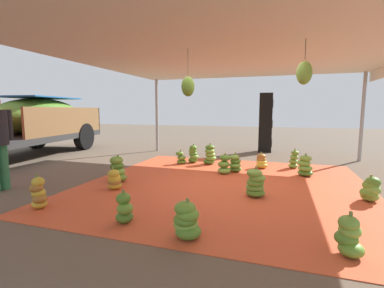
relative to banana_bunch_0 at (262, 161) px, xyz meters
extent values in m
plane|color=brown|center=(-1.84, 3.60, -0.19)|extent=(40.00, 40.00, 0.00)
cube|color=#D1512D|center=(-1.84, 0.60, -0.18)|extent=(5.50, 5.51, 0.01)
cylinder|color=#9EA0A5|center=(1.96, -2.70, 1.11)|extent=(0.10, 0.10, 2.60)
cylinder|color=#9EA0A5|center=(1.96, 3.90, 1.11)|extent=(0.10, 0.10, 2.60)
cube|color=beige|center=(-1.84, 0.60, 2.45)|extent=(8.00, 7.00, 0.06)
cylinder|color=#4C422D|center=(-2.39, 1.20, 2.18)|extent=(0.01, 0.01, 0.47)
ellipsoid|color=#60932D|center=(-2.39, 1.20, 1.75)|extent=(0.24, 0.24, 0.36)
cylinder|color=#4C422D|center=(-2.49, -0.76, 2.26)|extent=(0.01, 0.01, 0.32)
ellipsoid|color=#75A83D|center=(-2.49, -0.76, 1.90)|extent=(0.24, 0.24, 0.36)
ellipsoid|color=gold|center=(-0.03, -0.01, -0.10)|extent=(0.40, 0.40, 0.16)
ellipsoid|color=gold|center=(0.00, 0.00, -0.03)|extent=(0.31, 0.31, 0.16)
ellipsoid|color=#996628|center=(0.02, 0.01, 0.05)|extent=(0.28, 0.28, 0.16)
ellipsoid|color=#996628|center=(0.02, 0.01, 0.12)|extent=(0.29, 0.29, 0.16)
cylinder|color=olive|center=(0.00, 0.02, 0.18)|extent=(0.04, 0.04, 0.12)
ellipsoid|color=#518428|center=(0.14, 1.92, -0.10)|extent=(0.32, 0.32, 0.16)
ellipsoid|color=#6B9E38|center=(0.15, 1.88, -0.01)|extent=(0.27, 0.27, 0.16)
ellipsoid|color=#518428|center=(0.17, 1.92, 0.07)|extent=(0.33, 0.33, 0.16)
ellipsoid|color=#60932D|center=(0.16, 1.94, 0.16)|extent=(0.31, 0.31, 0.16)
ellipsoid|color=#518428|center=(0.15, 1.92, 0.25)|extent=(0.29, 0.29, 0.16)
cylinder|color=olive|center=(0.17, 1.91, 0.31)|extent=(0.04, 0.04, 0.12)
ellipsoid|color=gold|center=(-4.07, 3.04, -0.10)|extent=(0.30, 0.30, 0.15)
ellipsoid|color=#996628|center=(-4.09, 3.00, -0.02)|extent=(0.26, 0.26, 0.15)
ellipsoid|color=gold|center=(-4.09, 3.02, 0.07)|extent=(0.28, 0.28, 0.15)
ellipsoid|color=#996628|center=(-4.12, 3.03, 0.16)|extent=(0.22, 0.22, 0.15)
ellipsoid|color=gold|center=(-4.09, 3.01, 0.24)|extent=(0.25, 0.25, 0.15)
cylinder|color=olive|center=(-4.10, 3.02, 0.30)|extent=(0.04, 0.04, 0.12)
ellipsoid|color=#518428|center=(-0.63, 0.58, -0.11)|extent=(0.38, 0.38, 0.13)
ellipsoid|color=#6B9E38|center=(-0.68, 0.58, -0.01)|extent=(0.38, 0.38, 0.13)
ellipsoid|color=#518428|center=(-0.65, 0.58, 0.08)|extent=(0.30, 0.30, 0.13)
ellipsoid|color=#75A83D|center=(-0.68, 0.60, 0.18)|extent=(0.34, 0.34, 0.13)
cylinder|color=olive|center=(-0.65, 0.59, 0.24)|extent=(0.04, 0.04, 0.12)
ellipsoid|color=#477523|center=(-4.14, 1.50, -0.10)|extent=(0.33, 0.33, 0.16)
ellipsoid|color=#60932D|center=(-4.16, 1.47, 0.03)|extent=(0.28, 0.28, 0.16)
ellipsoid|color=#518428|center=(-4.15, 1.51, 0.16)|extent=(0.22, 0.22, 0.16)
cylinder|color=olive|center=(-4.15, 1.50, 0.22)|extent=(0.04, 0.04, 0.12)
ellipsoid|color=#477523|center=(0.08, 1.43, -0.11)|extent=(0.43, 0.43, 0.14)
ellipsoid|color=#6B9E38|center=(0.08, 1.37, -0.01)|extent=(0.40, 0.40, 0.14)
ellipsoid|color=#75A83D|center=(0.09, 1.40, 0.09)|extent=(0.39, 0.39, 0.14)
ellipsoid|color=#6B9E38|center=(0.07, 1.41, 0.19)|extent=(0.38, 0.38, 0.14)
ellipsoid|color=#477523|center=(0.11, 1.41, 0.29)|extent=(0.26, 0.26, 0.14)
cylinder|color=olive|center=(0.10, 1.40, 0.35)|extent=(0.04, 0.04, 0.12)
ellipsoid|color=#60932D|center=(-0.11, 2.17, -0.12)|extent=(0.37, 0.37, 0.12)
ellipsoid|color=#60932D|center=(-0.15, 2.16, 0.00)|extent=(0.27, 0.27, 0.12)
ellipsoid|color=#518428|center=(-0.15, 2.22, 0.11)|extent=(0.26, 0.26, 0.12)
cylinder|color=olive|center=(-0.14, 2.19, 0.17)|extent=(0.04, 0.04, 0.12)
ellipsoid|color=#477523|center=(-0.58, -1.01, -0.10)|extent=(0.46, 0.46, 0.14)
ellipsoid|color=#6B9E38|center=(-0.60, -1.00, 0.01)|extent=(0.41, 0.41, 0.14)
ellipsoid|color=#75A83D|center=(-0.57, -0.97, 0.12)|extent=(0.33, 0.33, 0.14)
ellipsoid|color=#75A83D|center=(-0.56, -1.00, 0.22)|extent=(0.34, 0.34, 0.14)
cylinder|color=olive|center=(-0.59, -1.00, 0.28)|extent=(0.04, 0.04, 0.12)
ellipsoid|color=#75A83D|center=(-0.94, 0.80, -0.10)|extent=(0.36, 0.36, 0.16)
ellipsoid|color=#60932D|center=(-0.94, 0.81, 0.05)|extent=(0.38, 0.38, 0.16)
ellipsoid|color=#518428|center=(-0.90, 0.79, 0.20)|extent=(0.34, 0.34, 0.16)
cylinder|color=olive|center=(-0.92, 0.78, 0.26)|extent=(0.04, 0.04, 0.12)
ellipsoid|color=#60932D|center=(-4.16, -1.17, -0.10)|extent=(0.33, 0.33, 0.16)
ellipsoid|color=#518428|center=(-4.11, -1.13, -0.01)|extent=(0.33, 0.33, 0.16)
ellipsoid|color=#75A83D|center=(-4.11, -1.16, 0.08)|extent=(0.25, 0.25, 0.16)
ellipsoid|color=#6B9E38|center=(-4.13, -1.14, 0.17)|extent=(0.28, 0.28, 0.16)
cylinder|color=olive|center=(-4.13, -1.15, 0.23)|extent=(0.04, 0.04, 0.12)
ellipsoid|color=#6B9E38|center=(0.23, -0.78, -0.11)|extent=(0.30, 0.30, 0.13)
ellipsoid|color=#6B9E38|center=(0.25, -0.79, 0.00)|extent=(0.30, 0.30, 0.13)
ellipsoid|color=#6B9E38|center=(0.24, -0.80, 0.11)|extent=(0.25, 0.25, 0.13)
ellipsoid|color=#60932D|center=(0.25, -0.82, 0.22)|extent=(0.27, 0.27, 0.13)
cylinder|color=olive|center=(0.23, -0.81, 0.28)|extent=(0.04, 0.04, 0.12)
ellipsoid|color=#518428|center=(-2.45, -0.06, -0.10)|extent=(0.46, 0.46, 0.14)
ellipsoid|color=#6B9E38|center=(-2.44, -0.05, -0.02)|extent=(0.34, 0.34, 0.14)
ellipsoid|color=#60932D|center=(-2.44, -0.05, 0.07)|extent=(0.37, 0.37, 0.14)
ellipsoid|color=#6B9E38|center=(-2.44, -0.08, 0.15)|extent=(0.33, 0.33, 0.14)
ellipsoid|color=#6B9E38|center=(-2.45, -0.04, 0.24)|extent=(0.36, 0.36, 0.14)
cylinder|color=olive|center=(-2.45, -0.06, 0.30)|extent=(0.04, 0.04, 0.12)
ellipsoid|color=#518428|center=(-4.30, 0.55, -0.09)|extent=(0.34, 0.34, 0.17)
ellipsoid|color=#75A83D|center=(-4.26, 0.59, -0.02)|extent=(0.42, 0.42, 0.17)
ellipsoid|color=#518428|center=(-4.28, 0.59, 0.04)|extent=(0.38, 0.38, 0.17)
ellipsoid|color=#60932D|center=(-4.29, 0.55, 0.11)|extent=(0.33, 0.33, 0.17)
ellipsoid|color=#60932D|center=(-4.29, 0.59, 0.18)|extent=(0.36, 0.36, 0.17)
cylinder|color=olive|center=(-4.28, 0.56, 0.24)|extent=(0.04, 0.04, 0.12)
ellipsoid|color=#60932D|center=(-2.33, 2.77, -0.09)|extent=(0.42, 0.42, 0.18)
ellipsoid|color=#75A83D|center=(-2.32, 2.80, 0.03)|extent=(0.44, 0.44, 0.18)
ellipsoid|color=#477523|center=(-2.31, 2.81, 0.15)|extent=(0.40, 0.40, 0.18)
ellipsoid|color=#6B9E38|center=(-2.32, 2.81, 0.27)|extent=(0.33, 0.33, 0.18)
cylinder|color=olive|center=(-2.30, 2.79, 0.33)|extent=(0.04, 0.04, 0.12)
ellipsoid|color=#75A83D|center=(-2.11, -1.88, -0.09)|extent=(0.38, 0.38, 0.17)
ellipsoid|color=#60932D|center=(-2.16, -1.85, -0.03)|extent=(0.36, 0.36, 0.17)
ellipsoid|color=#75A83D|center=(-2.16, -1.90, 0.03)|extent=(0.27, 0.27, 0.17)
ellipsoid|color=#60932D|center=(-2.14, -1.87, 0.09)|extent=(0.27, 0.27, 0.17)
ellipsoid|color=#518428|center=(-2.15, -1.90, 0.16)|extent=(0.28, 0.28, 0.17)
cylinder|color=olive|center=(-2.14, -1.87, 0.22)|extent=(0.04, 0.04, 0.12)
ellipsoid|color=gold|center=(-2.84, 2.52, -0.09)|extent=(0.31, 0.31, 0.16)
ellipsoid|color=#996628|center=(-2.85, 2.52, -0.04)|extent=(0.30, 0.30, 0.16)
ellipsoid|color=gold|center=(-2.85, 2.51, 0.02)|extent=(0.31, 0.31, 0.16)
ellipsoid|color=gold|center=(-2.86, 2.53, 0.08)|extent=(0.31, 0.31, 0.16)
ellipsoid|color=gold|center=(-2.88, 2.51, 0.13)|extent=(0.26, 0.26, 0.16)
cylinder|color=olive|center=(-2.87, 2.53, 0.19)|extent=(0.04, 0.04, 0.12)
cube|color=#2D2D2D|center=(-0.96, 7.40, 0.41)|extent=(6.88, 3.23, 0.20)
cube|color=brown|center=(0.44, 6.51, 0.96)|extent=(4.07, 0.69, 0.90)
cube|color=brown|center=(0.11, 8.67, 0.96)|extent=(4.07, 0.69, 0.90)
cube|color=brown|center=(2.26, 7.89, 0.96)|extent=(0.42, 2.25, 0.90)
ellipsoid|color=#518428|center=(0.28, 7.59, 1.12)|extent=(3.85, 2.42, 1.22)
cube|color=#19569E|center=(0.28, 7.59, 1.75)|extent=(2.69, 2.07, 0.04)
cylinder|color=black|center=(1.41, 6.72, 0.31)|extent=(1.03, 0.43, 1.00)
cylinder|color=black|center=(1.10, 8.76, 0.31)|extent=(1.03, 0.43, 1.00)
cylinder|color=#337A4C|center=(-3.46, 4.53, 0.25)|extent=(0.16, 0.16, 0.87)
cylinder|color=#26262D|center=(-3.29, 4.53, 1.04)|extent=(0.13, 0.13, 0.58)
cube|color=black|center=(2.96, 0.09, 0.14)|extent=(0.49, 0.47, 0.66)
cylinder|color=#383838|center=(2.96, -0.15, 0.14)|extent=(0.30, 0.03, 0.30)
cube|color=black|center=(2.96, 0.09, 0.83)|extent=(0.49, 0.47, 0.72)
cylinder|color=#383838|center=(2.96, -0.15, 0.83)|extent=(0.30, 0.03, 0.30)
cube|color=black|center=(2.96, 0.09, 1.56)|extent=(0.49, 0.47, 0.73)
cylinder|color=#383838|center=(2.96, -0.15, 1.56)|extent=(0.30, 0.03, 0.30)
camera|label=1|loc=(-7.17, -0.44, 1.32)|focal=25.47mm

